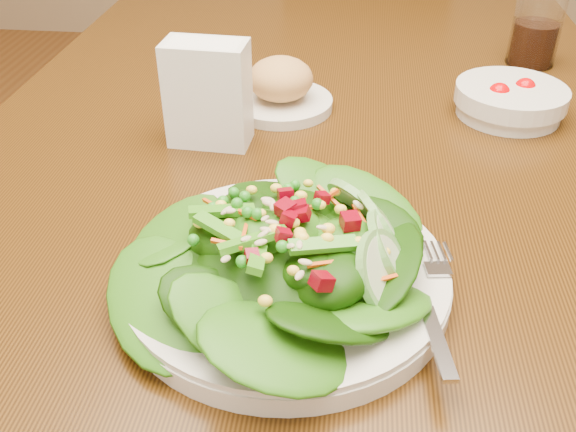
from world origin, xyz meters
name	(u,v)px	position (x,y,z in m)	size (l,w,h in m)	color
dining_table	(313,205)	(0.00, 0.00, 0.65)	(0.90, 1.40, 0.75)	#48290A
chair_far	(348,60)	(0.03, 0.94, 0.50)	(0.56, 0.56, 0.94)	#462B15
salad_plate	(297,259)	(0.01, -0.29, 0.78)	(0.30, 0.30, 0.09)	silver
bread_plate	(281,88)	(-0.05, 0.09, 0.78)	(0.14, 0.14, 0.07)	silver
tomato_bowl	(510,100)	(0.26, 0.10, 0.77)	(0.15, 0.15, 0.05)	silver
drinking_glass	(536,29)	(0.32, 0.30, 0.81)	(0.08, 0.08, 0.13)	silver
napkin_holder	(208,91)	(-0.13, -0.02, 0.82)	(0.10, 0.06, 0.13)	white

